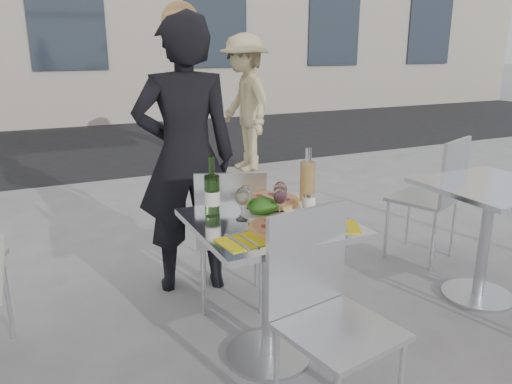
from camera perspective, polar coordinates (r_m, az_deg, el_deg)
name	(u,v)px	position (r m, az deg, el deg)	size (l,w,h in m)	color
ground	(268,356)	(2.72, 1.42, -18.28)	(80.00, 80.00, 0.00)	slate
street_asphalt	(92,144)	(8.70, -18.28, 5.27)	(24.00, 5.00, 0.00)	black
main_table	(269,261)	(2.46, 1.51, -7.87)	(0.72, 0.72, 0.75)	#B7BABF
side_table_right	(488,217)	(3.37, 24.98, -2.66)	(0.72, 0.72, 0.75)	#B7BABF
chair_far	(231,228)	(2.94, -2.91, -4.10)	(0.52, 0.53, 0.88)	silver
chair_near	(324,302)	(2.10, 7.78, -12.33)	(0.48, 0.49, 0.92)	silver
side_chair_rfar	(437,190)	(3.83, 19.97, 0.24)	(0.55, 0.56, 0.93)	silver
woman_diner	(186,158)	(3.16, -8.02, 3.88)	(0.64, 0.42, 1.75)	black
pedestrian_b	(245,103)	(6.40, -1.31, 10.10)	(1.10, 0.63, 1.71)	tan
pizza_near	(284,227)	(2.26, 3.17, -4.02)	(0.32, 0.32, 0.02)	#DDAF56
pizza_far	(271,202)	(2.61, 1.73, -1.11)	(0.34, 0.34, 0.03)	white
salad_plate	(263,208)	(2.44, 0.76, -1.79)	(0.22, 0.22, 0.09)	white
wine_bottle	(212,193)	(2.42, -5.03, -0.14)	(0.07, 0.08, 0.29)	#274D1D
carafe	(308,181)	(2.63, 5.92, 1.30)	(0.08, 0.08, 0.29)	tan
sugar_shaker	(309,204)	(2.46, 6.05, -1.33)	(0.06, 0.06, 0.11)	white
wineglass_white_a	(242,198)	(2.35, -1.60, -0.64)	(0.07, 0.07, 0.16)	white
wineglass_white_b	(245,195)	(2.40, -1.23, -0.31)	(0.07, 0.07, 0.16)	white
wineglass_red_a	(280,197)	(2.37, 2.79, -0.52)	(0.07, 0.07, 0.16)	white
wineglass_red_b	(280,191)	(2.46, 2.79, 0.13)	(0.07, 0.07, 0.16)	white
napkin_left	(241,242)	(2.12, -1.69, -5.69)	(0.20, 0.20, 0.01)	yellow
napkin_right	(339,226)	(2.32, 9.48, -3.90)	(0.24, 0.24, 0.01)	yellow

